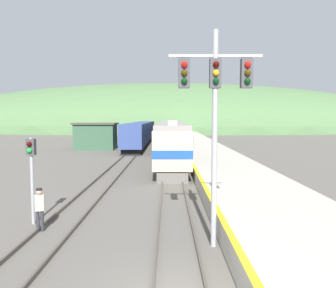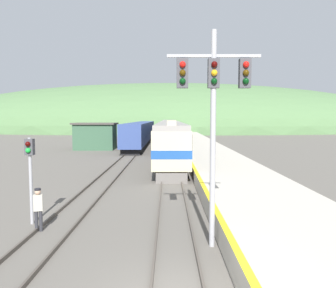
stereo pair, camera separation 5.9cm
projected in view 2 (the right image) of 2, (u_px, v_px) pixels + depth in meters
name	position (u px, v px, depth m)	size (l,w,h in m)	color
track_main	(170.00, 137.00, 78.12)	(1.52, 180.00, 0.16)	#4C443D
track_siding	(149.00, 137.00, 78.13)	(1.52, 180.00, 0.16)	#4C443D
platform	(195.00, 142.00, 58.14)	(5.71, 140.00, 0.92)	#BCB5A5
distant_hills	(169.00, 129.00, 130.00)	(197.43, 88.84, 35.47)	#517547
station_shed	(96.00, 136.00, 48.44)	(6.21, 4.55, 3.94)	#385B42
express_train_lead_car	(171.00, 142.00, 32.91)	(2.95, 20.14, 4.51)	black
carriage_second	(170.00, 133.00, 53.60)	(2.94, 19.14, 4.15)	black
carriage_third	(170.00, 129.00, 73.56)	(2.94, 19.14, 4.15)	black
siding_train	(142.00, 133.00, 57.57)	(2.90, 35.76, 3.88)	black
signal_mast_main	(214.00, 100.00, 11.57)	(3.30, 0.42, 7.77)	#9E9EA3
signal_post_siding	(31.00, 162.00, 14.30)	(0.36, 0.42, 3.84)	#9E9EA3
track_worker	(39.00, 207.00, 13.50)	(0.41, 0.31, 1.81)	#2D2D33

